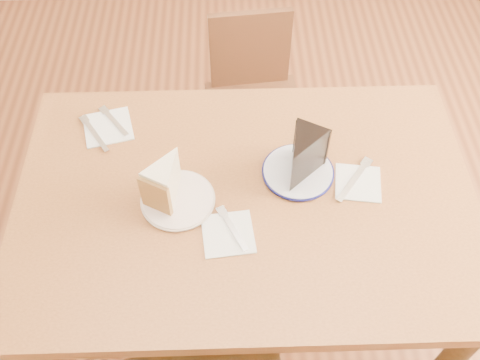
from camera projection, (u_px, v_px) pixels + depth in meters
name	position (u px, v px, depth m)	size (l,w,h in m)	color
ground	(244.00, 313.00, 1.98)	(4.00, 4.00, 0.00)	#4A2413
table	(246.00, 217.00, 1.47)	(1.20, 0.80, 0.75)	brown
chair_far	(254.00, 101.00, 2.08)	(0.40, 0.40, 0.73)	#361C10
plate_cream	(178.00, 200.00, 1.37)	(0.18, 0.18, 0.01)	white
plate_navy	(298.00, 172.00, 1.43)	(0.18, 0.18, 0.01)	white
carrot_cake	(168.00, 179.00, 1.34)	(0.08, 0.11, 0.10)	white
chocolate_cake	(301.00, 160.00, 1.37)	(0.09, 0.13, 0.12)	black
napkin_cream	(228.00, 234.00, 1.31)	(0.12, 0.12, 0.00)	white
napkin_navy	(358.00, 183.00, 1.41)	(0.12, 0.12, 0.00)	white
napkin_spare	(108.00, 127.00, 1.53)	(0.13, 0.13, 0.00)	white
fork_cream	(233.00, 228.00, 1.32)	(0.01, 0.14, 0.00)	silver
knife_navy	(354.00, 180.00, 1.41)	(0.02, 0.17, 0.00)	silver
fork_spare	(114.00, 121.00, 1.54)	(0.01, 0.14, 0.00)	silver
knife_spare	(95.00, 134.00, 1.51)	(0.01, 0.16, 0.00)	white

